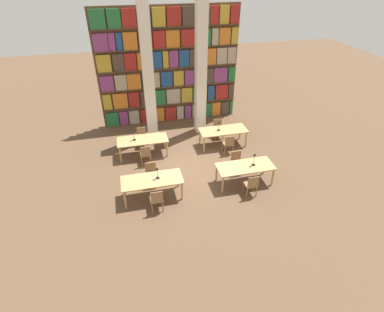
% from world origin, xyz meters
% --- Properties ---
extents(ground_plane, '(40.00, 40.00, 0.00)m').
position_xyz_m(ground_plane, '(0.00, 0.00, 0.00)').
color(ground_plane, brown).
extents(bookshelf_bank, '(6.80, 0.35, 5.50)m').
position_xyz_m(bookshelf_bank, '(0.01, 4.57, 2.73)').
color(bookshelf_bank, brown).
rests_on(bookshelf_bank, ground_plane).
extents(pillar_left, '(0.46, 0.46, 6.00)m').
position_xyz_m(pillar_left, '(-1.17, 3.08, 3.00)').
color(pillar_left, silver).
rests_on(pillar_left, ground_plane).
extents(pillar_center, '(0.46, 0.46, 6.00)m').
position_xyz_m(pillar_center, '(1.17, 3.08, 3.00)').
color(pillar_center, silver).
rests_on(pillar_center, ground_plane).
extents(reading_table_0, '(2.11, 0.90, 0.77)m').
position_xyz_m(reading_table_0, '(-1.71, -1.36, 0.69)').
color(reading_table_0, tan).
rests_on(reading_table_0, ground_plane).
extents(chair_0, '(0.42, 0.40, 0.89)m').
position_xyz_m(chair_0, '(-1.66, -2.10, 0.49)').
color(chair_0, olive).
rests_on(chair_0, ground_plane).
extents(chair_1, '(0.42, 0.40, 0.89)m').
position_xyz_m(chair_1, '(-1.66, -0.63, 0.49)').
color(chair_1, olive).
rests_on(chair_1, ground_plane).
extents(desk_lamp_0, '(0.14, 0.14, 0.45)m').
position_xyz_m(desk_lamp_0, '(-1.50, -1.34, 1.07)').
color(desk_lamp_0, black).
rests_on(desk_lamp_0, reading_table_0).
extents(reading_table_1, '(2.11, 0.90, 0.77)m').
position_xyz_m(reading_table_1, '(1.72, -1.36, 0.69)').
color(reading_table_1, tan).
rests_on(reading_table_1, ground_plane).
extents(chair_2, '(0.42, 0.40, 0.89)m').
position_xyz_m(chair_2, '(1.68, -2.09, 0.49)').
color(chair_2, olive).
rests_on(chair_2, ground_plane).
extents(chair_3, '(0.42, 0.40, 0.89)m').
position_xyz_m(chair_3, '(1.68, -0.62, 0.49)').
color(chair_3, olive).
rests_on(chair_3, ground_plane).
extents(desk_lamp_1, '(0.14, 0.14, 0.50)m').
position_xyz_m(desk_lamp_1, '(2.03, -1.37, 1.10)').
color(desk_lamp_1, black).
rests_on(desk_lamp_1, reading_table_1).
extents(reading_table_2, '(2.11, 0.90, 0.77)m').
position_xyz_m(reading_table_2, '(-1.76, 1.48, 0.69)').
color(reading_table_2, tan).
rests_on(reading_table_2, ground_plane).
extents(chair_4, '(0.42, 0.40, 0.89)m').
position_xyz_m(chair_4, '(-1.73, 0.74, 0.49)').
color(chair_4, olive).
rests_on(chair_4, ground_plane).
extents(chair_5, '(0.42, 0.40, 0.89)m').
position_xyz_m(chair_5, '(-1.73, 2.21, 0.49)').
color(chair_5, olive).
rests_on(chair_5, ground_plane).
extents(desk_lamp_2, '(0.14, 0.14, 0.41)m').
position_xyz_m(desk_lamp_2, '(-2.10, 1.49, 1.05)').
color(desk_lamp_2, black).
rests_on(desk_lamp_2, reading_table_2).
extents(reading_table_3, '(2.11, 0.90, 0.77)m').
position_xyz_m(reading_table_3, '(1.81, 1.48, 0.69)').
color(reading_table_3, tan).
rests_on(reading_table_3, ground_plane).
extents(chair_6, '(0.42, 0.40, 0.89)m').
position_xyz_m(chair_6, '(1.82, 0.75, 0.49)').
color(chair_6, olive).
rests_on(chair_6, ground_plane).
extents(chair_7, '(0.42, 0.40, 0.89)m').
position_xyz_m(chair_7, '(1.82, 2.21, 0.49)').
color(chair_7, olive).
rests_on(chair_7, ground_plane).
extents(desk_lamp_3, '(0.14, 0.14, 0.43)m').
position_xyz_m(desk_lamp_3, '(1.61, 1.50, 1.06)').
color(desk_lamp_3, black).
rests_on(desk_lamp_3, reading_table_3).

